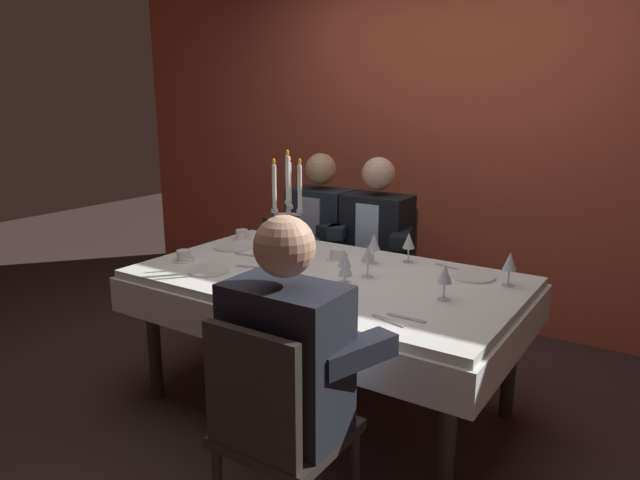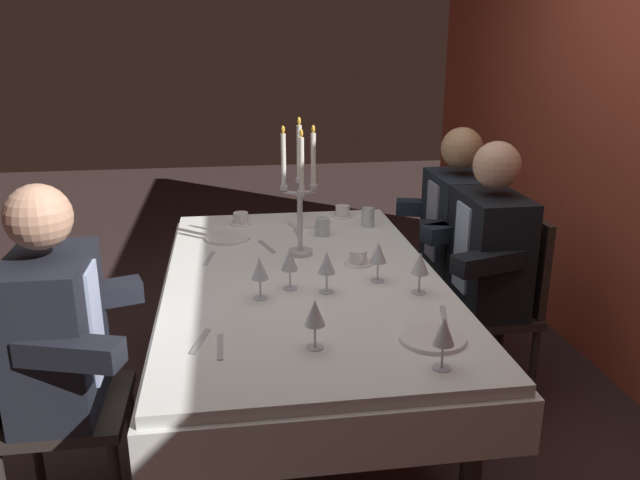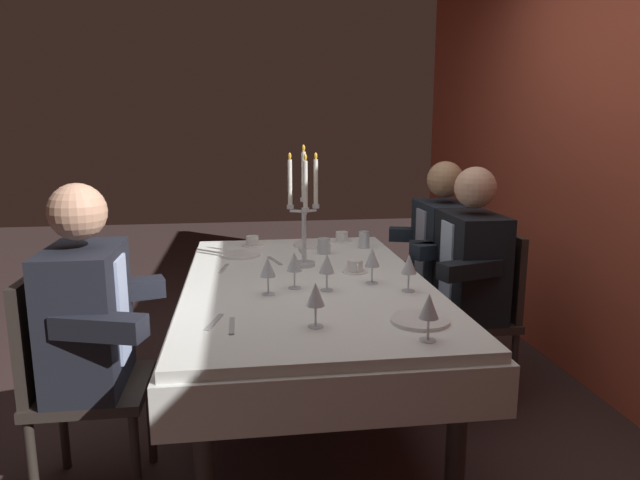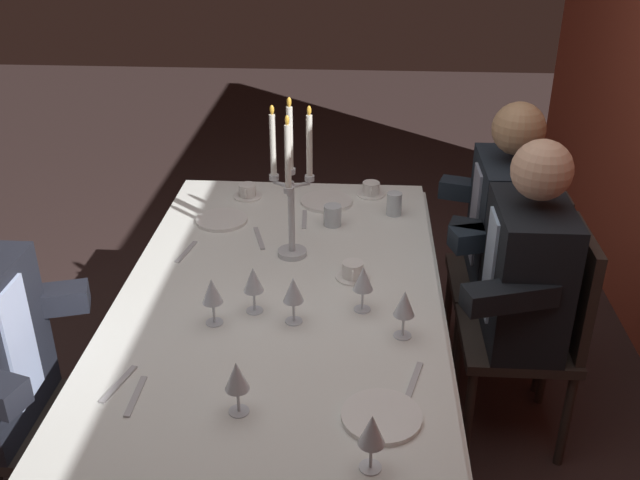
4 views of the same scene
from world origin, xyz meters
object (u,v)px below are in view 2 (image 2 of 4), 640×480
wine_glass_4 (327,264)px  dinner_plate_1 (432,338)px  dinner_plate_0 (309,222)px  seated_diner_0 (458,224)px  water_tumbler_1 (322,227)px  coffee_cup_0 (358,258)px  wine_glass_5 (420,265)px  wine_glass_6 (260,269)px  seated_diner_1 (491,251)px  seated_diner_2 (53,332)px  candelabra (300,195)px  dining_table (303,301)px  wine_glass_1 (315,314)px  wine_glass_0 (378,253)px  dinner_plate_2 (228,238)px  water_tumbler_0 (368,217)px  wine_glass_3 (444,333)px  coffee_cup_2 (241,219)px  coffee_cup_1 (343,212)px  wine_glass_2 (290,261)px

wine_glass_4 → dinner_plate_1: bearing=32.0°
dinner_plate_0 → dinner_plate_1: size_ratio=1.04×
wine_glass_4 → seated_diner_0: seated_diner_0 is taller
water_tumbler_1 → coffee_cup_0: bearing=12.4°
wine_glass_5 → seated_diner_0: seated_diner_0 is taller
wine_glass_6 → seated_diner_1: (-0.40, 1.07, -0.12)m
coffee_cup_0 → seated_diner_0: seated_diner_0 is taller
seated_diner_2 → dinner_plate_1: bearing=78.8°
dinner_plate_0 → wine_glass_6: (0.95, -0.31, 0.11)m
candelabra → seated_diner_0: candelabra is taller
dinner_plate_1 → coffee_cup_0: size_ratio=1.64×
candelabra → dinner_plate_0: size_ratio=2.70×
seated_diner_1 → dinner_plate_0: bearing=-126.0°
wine_glass_4 → coffee_cup_0: 0.36m
dining_table → seated_diner_2: bearing=-65.9°
dinner_plate_1 → wine_glass_4: bearing=-148.0°
dinner_plate_0 → seated_diner_2: seated_diner_2 is taller
wine_glass_1 → seated_diner_1: bearing=131.5°
wine_glass_0 → wine_glass_1: same height
candelabra → wine_glass_5: (0.51, 0.40, -0.16)m
dinner_plate_2 → water_tumbler_0: water_tumbler_0 is taller
dinner_plate_2 → wine_glass_3: size_ratio=1.29×
coffee_cup_0 → dinner_plate_2: bearing=-127.7°
wine_glass_5 → seated_diner_1: seated_diner_1 is taller
coffee_cup_2 → water_tumbler_1: bearing=56.9°
dinner_plate_1 → dinner_plate_0: bearing=-170.8°
wine_glass_3 → wine_glass_0: bearing=-177.7°
dinner_plate_1 → coffee_cup_2: coffee_cup_2 is taller
candelabra → seated_diner_0: (-0.36, 0.87, -0.28)m
wine_glass_4 → coffee_cup_2: wine_glass_4 is taller
seated_diner_0 → seated_diner_2: same height
coffee_cup_1 → wine_glass_4: bearing=-13.5°
seated_diner_1 → seated_diner_0: bearing=180.0°
wine_glass_1 → coffee_cup_1: wine_glass_1 is taller
dinner_plate_1 → wine_glass_2: wine_glass_2 is taller
dinner_plate_0 → dinner_plate_1: (1.37, 0.22, 0.00)m
water_tumbler_0 → seated_diner_0: size_ratio=0.08×
wine_glass_0 → wine_glass_1: 0.62m
dinner_plate_2 → wine_glass_6: (0.74, 0.11, 0.11)m
wine_glass_6 → seated_diner_0: 1.36m
seated_diner_0 → dinner_plate_0: bearing=-99.0°
dinner_plate_1 → wine_glass_6: wine_glass_6 is taller
wine_glass_1 → wine_glass_5: bearing=130.2°
coffee_cup_1 → water_tumbler_1: bearing=-26.6°
wine_glass_4 → candelabra: bearing=-173.7°
wine_glass_1 → wine_glass_4: (-0.44, 0.11, 0.00)m
dinner_plate_2 → water_tumbler_1: (0.00, 0.46, 0.04)m
dinner_plate_0 → seated_diner_1: size_ratio=0.18×
wine_glass_3 → dinner_plate_0: bearing=-172.9°
wine_glass_2 → seated_diner_2: 0.87m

